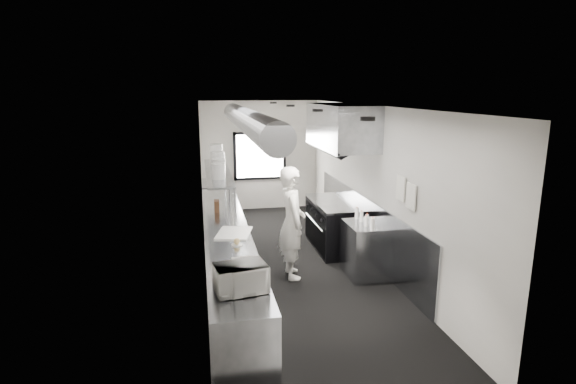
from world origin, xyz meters
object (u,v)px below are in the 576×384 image
exhaust_hood (341,126)px  squeeze_bottle_b (366,221)px  knife_block (217,206)px  plate_stack_d (216,154)px  range (335,225)px  far_work_table (217,201)px  line_cook (292,222)px  squeeze_bottle_c (367,219)px  small_plate (237,245)px  squeeze_bottle_d (361,217)px  squeeze_bottle_a (372,224)px  pass_shelf (218,173)px  plate_stack_c (218,161)px  plate_stack_a (219,171)px  plate_stack_b (219,167)px  deli_tub_b (225,268)px  squeeze_bottle_e (357,213)px  prep_counter (227,255)px  deli_tub_a (221,279)px  bottle_station (366,250)px  cutting_board (234,233)px  microwave (241,278)px

exhaust_hood → squeeze_bottle_b: 2.07m
knife_block → plate_stack_d: plate_stack_d is taller
range → knife_block: 2.36m
far_work_table → plate_stack_d: bearing=-91.7°
line_cook → squeeze_bottle_c: bearing=-101.1°
small_plate → squeeze_bottle_d: size_ratio=0.91×
plate_stack_d → squeeze_bottle_a: (2.29, -2.89, -0.78)m
pass_shelf → plate_stack_c: 0.22m
plate_stack_a → squeeze_bottle_c: bearing=-21.4°
line_cook → squeeze_bottle_b: size_ratio=11.09×
plate_stack_b → squeeze_bottle_c: 2.75m
knife_block → plate_stack_a: 0.78m
range → deli_tub_b: (-2.31, -2.95, 0.48)m
range → squeeze_bottle_e: squeeze_bottle_e is taller
plate_stack_d → prep_counter: bearing=-89.0°
deli_tub_b → squeeze_bottle_b: (2.35, 1.43, 0.04)m
plate_stack_b → knife_block: bearing=-178.0°
exhaust_hood → deli_tub_a: (-2.43, -3.29, -1.44)m
squeeze_bottle_c → prep_counter: bearing=174.7°
bottle_station → plate_stack_c: size_ratio=2.52×
plate_stack_a → prep_counter: bearing=-84.9°
range → deli_tub_b: bearing=-128.1°
squeeze_bottle_c → plate_stack_a: bearing=158.6°
line_cook → exhaust_hood: bearing=-45.4°
squeeze_bottle_a → squeeze_bottle_d: 0.49m
cutting_board → knife_block: knife_block is taller
microwave → knife_block: (-0.12, 3.39, -0.05)m
line_cook → squeeze_bottle_c: 1.24m
squeeze_bottle_d → plate_stack_d: bearing=133.6°
plate_stack_c → squeeze_bottle_e: 2.79m
small_plate → pass_shelf: bearing=93.4°
exhaust_hood → squeeze_bottle_d: size_ratio=12.42×
microwave → squeeze_bottle_b: 3.01m
deli_tub_b → cutting_board: bearing=81.5°
exhaust_hood → cutting_board: size_ratio=3.40×
squeeze_bottle_e → plate_stack_a: bearing=165.5°
deli_tub_a → squeeze_bottle_a: 2.88m
deli_tub_a → cutting_board: bearing=81.1°
squeeze_bottle_a → knife_block: bearing=145.8°
exhaust_hood → squeeze_bottle_e: 1.76m
microwave → cutting_board: microwave is taller
plate_stack_a → plate_stack_d: size_ratio=0.65×
plate_stack_c → cutting_board: bearing=-85.8°
plate_stack_d → deli_tub_b: bearing=-91.1°
cutting_board → plate_stack_d: bearing=93.0°
squeeze_bottle_d → squeeze_bottle_e: squeeze_bottle_e is taller
small_plate → deli_tub_b: bearing=-103.5°
plate_stack_b → squeeze_bottle_a: 2.89m
far_work_table → deli_tub_a: (-0.18, -5.79, 0.50)m
deli_tub_b → plate_stack_d: plate_stack_d is taller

